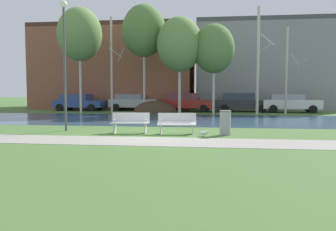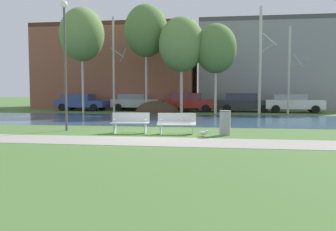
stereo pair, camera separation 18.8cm
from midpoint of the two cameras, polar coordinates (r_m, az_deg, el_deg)
ground_plane at (r=24.13m, az=1.27°, el=-0.20°), size 120.00×120.00×0.00m
paved_path_strip at (r=12.61m, az=-4.55°, el=-4.18°), size 60.00×2.17×0.01m
river_band at (r=21.82m, az=0.60°, el=-0.65°), size 80.00×8.80×0.01m
soil_mound at (r=28.43m, az=-2.30°, el=0.46°), size 3.56×2.95×1.91m
bench_left at (r=14.96m, az=-6.50°, el=-1.08°), size 1.63×0.67×0.87m
bench_right at (r=14.61m, az=1.06°, el=-1.18°), size 1.63×0.67×0.87m
trash_bin at (r=14.37m, az=8.88°, el=-1.12°), size 0.47×0.47×1.01m
seagull at (r=14.08m, az=5.48°, el=-2.80°), size 0.40×0.15×0.25m
streetlamp at (r=16.52m, az=-16.77°, el=10.83°), size 0.32×0.32×5.75m
birch_far_left at (r=29.58m, az=-14.31°, el=12.63°), size 3.54×3.54×8.39m
birch_left at (r=28.40m, az=-9.28°, el=8.13°), size 1.14×1.90×7.57m
birch_center_left at (r=29.26m, az=-4.10°, el=13.53°), size 3.52×3.52×8.72m
birch_center at (r=27.40m, az=1.70°, el=11.44°), size 3.49×3.49×7.41m
birch_center_right at (r=27.32m, az=7.25°, el=10.68°), size 3.12×3.12×6.84m
birch_right at (r=27.44m, az=14.23°, el=8.69°), size 1.28×2.09×8.02m
birch_far_right at (r=28.41m, az=18.56°, el=7.01°), size 1.50×2.39×6.63m
parked_van_nearest_blue at (r=32.31m, az=-14.43°, el=2.15°), size 4.62×2.26×1.47m
parked_sedan_second_silver at (r=31.48m, az=-5.74°, el=2.23°), size 4.45×2.31×1.48m
parked_hatch_third_red at (r=30.10m, az=2.94°, el=2.22°), size 4.42×2.33×1.58m
parked_wagon_fourth_dark at (r=30.34m, az=11.70°, el=2.15°), size 4.68×2.34×1.57m
parked_suv_fifth_white at (r=30.32m, az=19.05°, el=1.96°), size 4.63×2.26×1.49m
building_brick_low at (r=37.54m, az=-8.11°, el=7.53°), size 15.40×9.49×8.14m
building_grey_warehouse at (r=36.95m, az=15.94°, el=7.65°), size 14.19×8.40×8.38m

